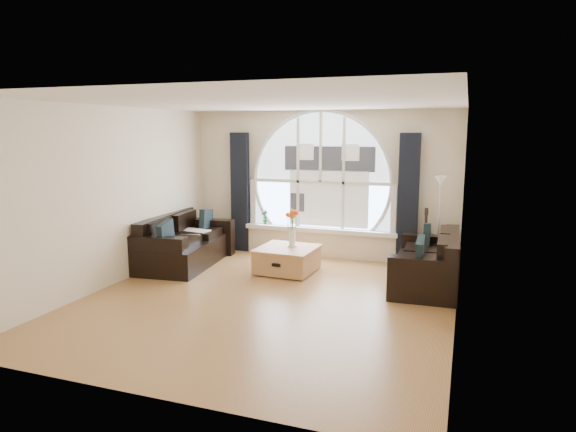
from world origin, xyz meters
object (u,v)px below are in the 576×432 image
(sofa_left, at_px, (185,242))
(potted_plant, at_px, (265,217))
(floor_lamp, at_px, (439,224))
(guitar, at_px, (426,238))
(coffee_chest, at_px, (287,258))
(vase_flowers, at_px, (292,224))
(sofa_right, at_px, (426,260))

(sofa_left, xyz_separation_m, potted_plant, (0.96, 1.34, 0.29))
(floor_lamp, xyz_separation_m, guitar, (-0.20, 0.11, -0.27))
(coffee_chest, xyz_separation_m, guitar, (2.15, 1.02, 0.30))
(coffee_chest, distance_m, vase_flowers, 0.59)
(coffee_chest, relative_size, floor_lamp, 0.58)
(vase_flowers, xyz_separation_m, floor_lamp, (2.30, 0.82, -0.01))
(potted_plant, bearing_deg, vase_flowers, -49.49)
(guitar, height_order, potted_plant, guitar)
(sofa_right, xyz_separation_m, guitar, (-0.10, 1.06, 0.13))
(guitar, relative_size, potted_plant, 3.83)
(sofa_right, relative_size, coffee_chest, 1.96)
(vase_flowers, distance_m, floor_lamp, 2.44)
(sofa_right, distance_m, coffee_chest, 2.26)
(sofa_left, distance_m, guitar, 4.16)
(potted_plant, bearing_deg, floor_lamp, -4.89)
(sofa_left, height_order, vase_flowers, vase_flowers)
(guitar, xyz_separation_m, potted_plant, (-3.03, 0.17, 0.16))
(coffee_chest, bearing_deg, floor_lamp, 23.94)
(sofa_left, xyz_separation_m, guitar, (3.99, 1.17, 0.13))
(sofa_left, height_order, potted_plant, sofa_left)
(guitar, bearing_deg, sofa_right, -96.08)
(floor_lamp, bearing_deg, sofa_right, -96.28)
(floor_lamp, xyz_separation_m, potted_plant, (-3.23, 0.28, -0.11))
(floor_lamp, height_order, guitar, floor_lamp)
(vase_flowers, distance_m, potted_plant, 1.45)
(sofa_left, distance_m, coffee_chest, 1.86)
(sofa_left, bearing_deg, guitar, 10.38)
(vase_flowers, relative_size, guitar, 0.66)
(sofa_left, relative_size, potted_plant, 7.05)
(floor_lamp, relative_size, guitar, 1.51)
(potted_plant, bearing_deg, coffee_chest, -53.40)
(sofa_right, height_order, coffee_chest, sofa_right)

